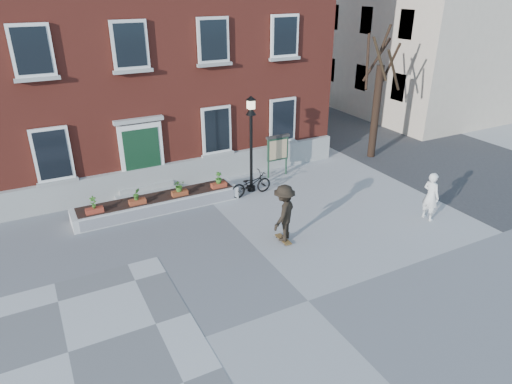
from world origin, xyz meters
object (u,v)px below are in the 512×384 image
skateboarder (284,213)px  bicycle (251,184)px  lamp_post (251,131)px  parked_car (302,100)px  notice_board (278,149)px  bystander (431,196)px

skateboarder → bicycle: bearing=79.5°
lamp_post → parked_car: bearing=48.7°
bicycle → notice_board: notice_board is taller
bystander → notice_board: notice_board is taller
bicycle → skateboarder: 3.82m
parked_car → lamp_post: bearing=-139.1°
parked_car → lamp_post: 13.91m
bystander → skateboarder: (-5.45, 1.06, 0.14)m
bystander → notice_board: 6.65m
bystander → lamp_post: (-4.56, 5.15, 1.64)m
bicycle → parked_car: size_ratio=0.48×
bicycle → parked_car: 14.19m
bicycle → notice_board: (1.94, 1.23, 0.79)m
bicycle → bystander: 6.76m
bystander → skateboarder: 5.56m
lamp_post → skateboarder: 4.45m
parked_car → lamp_post: (-9.09, -10.34, 1.93)m
bystander → parked_car: bearing=-18.7°
bystander → bicycle: bearing=42.5°
bystander → notice_board: bearing=22.8°
bicycle → skateboarder: bearing=165.2°
lamp_post → bystander: bearing=-48.5°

